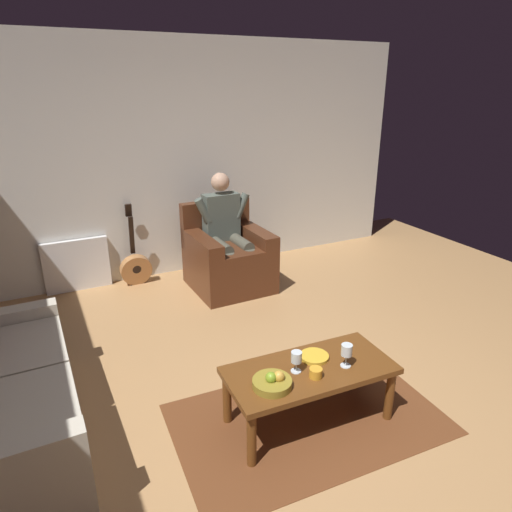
{
  "coord_description": "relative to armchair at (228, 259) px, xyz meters",
  "views": [
    {
      "loc": [
        1.67,
        1.99,
        2.2
      ],
      "look_at": [
        -0.01,
        -1.37,
        0.77
      ],
      "focal_mm": 32.27,
      "sensor_mm": 36.0,
      "label": 1
    }
  ],
  "objects": [
    {
      "name": "wall_back",
      "position": [
        0.21,
        -0.74,
        1.01
      ],
      "size": [
        5.77,
        0.06,
        2.68
      ],
      "primitive_type": "cube",
      "color": "silver",
      "rests_on": "ground"
    },
    {
      "name": "candle_jar",
      "position": [
        0.42,
        2.41,
        0.12
      ],
      "size": [
        0.08,
        0.08,
        0.06
      ],
      "primitive_type": "cylinder",
      "color": "gold",
      "rests_on": "coffee_table"
    },
    {
      "name": "guitar",
      "position": [
        0.93,
        -0.53,
        -0.12
      ],
      "size": [
        0.35,
        0.2,
        0.94
      ],
      "color": "#B37845",
      "rests_on": "ground"
    },
    {
      "name": "armchair",
      "position": [
        0.0,
        0.0,
        0.0
      ],
      "size": [
        0.84,
        0.86,
        0.94
      ],
      "rotation": [
        0.0,
        0.0,
        0.02
      ],
      "color": "#502916",
      "rests_on": "ground"
    },
    {
      "name": "fruit_bowl",
      "position": [
        0.72,
        2.37,
        0.12
      ],
      "size": [
        0.25,
        0.25,
        0.11
      ],
      "color": "olive",
      "rests_on": "coffee_table"
    },
    {
      "name": "ground_plane",
      "position": [
        0.21,
        2.47,
        -0.34
      ],
      "size": [
        7.62,
        7.62,
        0.0
      ],
      "primitive_type": "plane",
      "color": "tan"
    },
    {
      "name": "decorative_dish",
      "position": [
        0.31,
        2.22,
        0.1
      ],
      "size": [
        0.2,
        0.2,
        0.02
      ],
      "primitive_type": "cylinder",
      "color": "gold",
      "rests_on": "coffee_table"
    },
    {
      "name": "wine_glass_near",
      "position": [
        0.5,
        2.3,
        0.19
      ],
      "size": [
        0.07,
        0.07,
        0.15
      ],
      "color": "silver",
      "rests_on": "coffee_table"
    },
    {
      "name": "coffee_table",
      "position": [
        0.4,
        2.31,
        0.03
      ],
      "size": [
        1.15,
        0.58,
        0.42
      ],
      "rotation": [
        0.0,
        0.0,
        -0.05
      ],
      "color": "brown",
      "rests_on": "ground"
    },
    {
      "name": "wine_glass_far",
      "position": [
        0.17,
        2.4,
        0.2
      ],
      "size": [
        0.07,
        0.07,
        0.16
      ],
      "color": "silver",
      "rests_on": "coffee_table"
    },
    {
      "name": "person_seated",
      "position": [
        0.0,
        -0.03,
        0.35
      ],
      "size": [
        0.66,
        0.62,
        1.28
      ],
      "rotation": [
        0.0,
        0.0,
        0.02
      ],
      "color": "#525C53",
      "rests_on": "ground"
    },
    {
      "name": "rug",
      "position": [
        0.4,
        2.31,
        -0.33
      ],
      "size": [
        1.88,
        1.21,
        0.01
      ],
      "primitive_type": "cube",
      "rotation": [
        0.0,
        0.0,
        -0.05
      ],
      "color": "brown",
      "rests_on": "ground"
    },
    {
      "name": "radiator",
      "position": [
        1.54,
        -0.67,
        -0.04
      ],
      "size": [
        0.7,
        0.06,
        0.58
      ],
      "primitive_type": "cube",
      "color": "white",
      "rests_on": "ground"
    }
  ]
}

